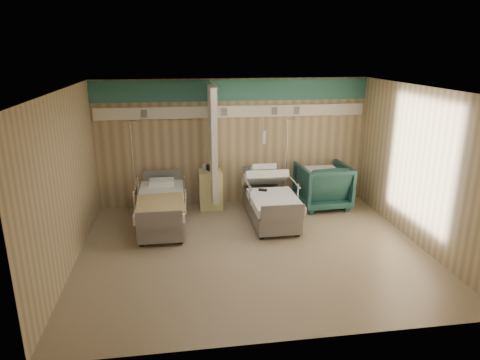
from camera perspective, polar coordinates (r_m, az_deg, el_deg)
The scene contains 13 objects.
ground at distance 7.68m, azimuth 1.62°, elevation -9.25°, with size 6.00×5.00×0.00m, color gray.
room_walls at distance 7.29m, azimuth 1.16°, elevation 4.87°, with size 6.04×5.04×2.82m.
bed_right at distance 8.83m, azimuth 4.02°, elevation -3.42°, with size 1.00×2.16×0.63m, color white, non-canonical shape.
bed_left at distance 8.65m, azimuth -10.41°, elevation -4.12°, with size 1.00×2.16×0.63m, color white, non-canonical shape.
bedside_cabinet at distance 9.47m, azimuth -3.94°, elevation -1.26°, with size 0.50×0.48×0.85m, color #F3EC97.
visitor_armchair at distance 9.67m, azimuth 10.96°, elevation -0.72°, with size 1.06×1.09×0.99m, color #1B4442.
waffle_blanket at distance 9.50m, azimuth 10.99°, elevation 2.32°, with size 0.65×0.58×0.07m, color silver.
iv_stand_right at distance 9.57m, azimuth 6.05°, elevation -1.23°, with size 0.36×0.36×2.00m.
iv_stand_left at distance 9.56m, azimuth -13.77°, elevation -1.68°, with size 0.36×0.36×1.99m.
call_remote at distance 8.72m, azimuth 3.06°, elevation -1.33°, with size 0.17×0.08×0.04m, color black.
tan_blanket at distance 8.10m, azimuth -10.56°, elevation -3.10°, with size 0.87×1.10×0.04m, color tan.
toiletry_bag at distance 9.40m, azimuth -3.71°, elevation 1.71°, with size 0.23×0.15×0.13m, color black.
white_cup at distance 9.43m, azimuth -4.73°, elevation 1.73°, with size 0.09×0.09×0.13m, color white.
Camera 1 is at (-1.21, -6.77, 3.42)m, focal length 32.00 mm.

